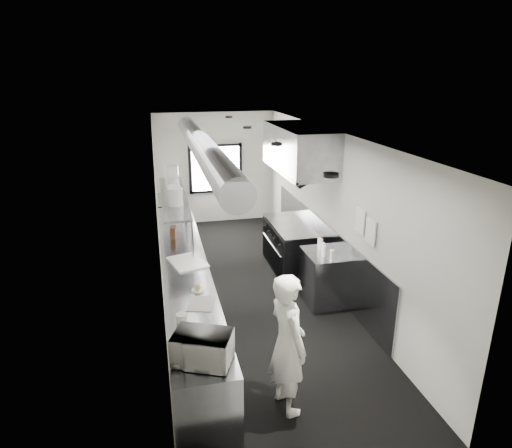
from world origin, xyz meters
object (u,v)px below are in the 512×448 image
prep_counter (186,286)px  knife_block (173,232)px  line_cook (288,343)px  plate_stack_c (174,185)px  small_plate (198,290)px  plate_stack_b (174,194)px  squeeze_bottle_e (319,242)px  deli_tub_a (188,332)px  pass_shelf (174,197)px  microwave (202,348)px  exhaust_hood (299,149)px  bottle_station (324,278)px  far_work_table (174,217)px  squeeze_bottle_c (323,248)px  cutting_board (188,262)px  plate_stack_a (175,197)px  range (293,247)px  plate_stack_d (172,176)px  squeeze_bottle_d (321,244)px  deli_tub_b (182,318)px  squeeze_bottle_b (324,251)px  squeeze_bottle_a (332,256)px

prep_counter → knife_block: knife_block is taller
line_cook → plate_stack_c: (-0.99, 4.18, 0.87)m
small_plate → knife_block: size_ratio=0.78×
plate_stack_b → squeeze_bottle_e: plate_stack_b is taller
prep_counter → deli_tub_a: bearing=-93.0°
line_cook → small_plate: size_ratio=10.07×
pass_shelf → microwave: (0.04, -4.13, -0.47)m
small_plate → prep_counter: bearing=95.7°
exhaust_hood → bottle_station: 2.39m
far_work_table → deli_tub_a: (-0.11, -5.82, 0.50)m
squeeze_bottle_c → cutting_board: bearing=176.4°
microwave → plate_stack_a: bearing=113.7°
range → squeeze_bottle_c: 1.52m
deli_tub_a → plate_stack_d: bearing=89.0°
pass_shelf → squeeze_bottle_e: (2.32, -1.44, -0.55)m
plate_stack_c → squeeze_bottle_d: (2.29, -1.78, -0.72)m
plate_stack_c → squeeze_bottle_d: size_ratio=1.56×
exhaust_hood → squeeze_bottle_c: exhaust_hood is taller
bottle_station → small_plate: (-2.19, -0.86, 0.46)m
deli_tub_b → plate_stack_c: plate_stack_c is taller
exhaust_hood → bottle_station: exhaust_hood is taller
exhaust_hood → small_plate: exhaust_hood is taller
pass_shelf → plate_stack_a: (-0.00, -0.63, 0.18)m
plate_stack_b → squeeze_bottle_d: plate_stack_b is taller
far_work_table → squeeze_bottle_d: size_ratio=6.17×
knife_block → plate_stack_d: plate_stack_d is taller
microwave → knife_block: size_ratio=2.51×
plate_stack_a → plate_stack_d: bearing=89.6°
plate_stack_c → squeeze_bottle_e: bearing=-35.8°
squeeze_bottle_b → squeeze_bottle_c: size_ratio=0.98×
deli_tub_a → squeeze_bottle_c: bearing=38.9°
microwave → knife_block: bearing=114.7°
range → deli_tub_a: 4.07m
microwave → small_plate: size_ratio=3.22×
bottle_station → plate_stack_a: 2.87m
line_cook → cutting_board: line_cook is taller
deli_tub_b → small_plate: (0.27, 0.74, -0.04)m
cutting_board → squeeze_bottle_a: 2.27m
exhaust_hood → squeeze_bottle_b: 2.07m
plate_stack_b → squeeze_bottle_c: plate_stack_b is taller
knife_block → squeeze_bottle_b: (2.32, -1.39, -0.02)m
bottle_station → line_cook: size_ratio=0.53×
deli_tub_b → plate_stack_d: bearing=88.2°
deli_tub_a → squeeze_bottle_a: squeeze_bottle_a is taller
exhaust_hood → plate_stack_c: 2.43m
plate_stack_a → squeeze_bottle_c: 2.63m
cutting_board → squeeze_bottle_c: size_ratio=3.49×
pass_shelf → squeeze_bottle_c: pass_shelf is taller
pass_shelf → line_cook: line_cook is taller
squeeze_bottle_c → small_plate: bearing=-158.6°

